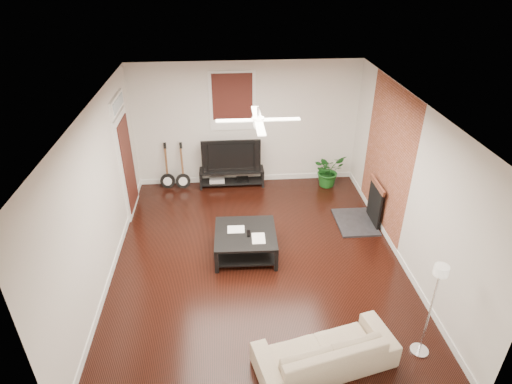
% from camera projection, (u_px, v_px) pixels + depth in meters
% --- Properties ---
extents(room, '(5.01, 6.01, 2.81)m').
position_uv_depth(room, '(258.00, 191.00, 6.89)').
color(room, black).
rests_on(room, ground).
extents(brick_accent, '(0.02, 2.20, 2.80)m').
position_uv_depth(brick_accent, '(387.00, 159.00, 7.93)').
color(brick_accent, brown).
rests_on(brick_accent, floor).
extents(fireplace, '(0.80, 1.10, 0.92)m').
position_uv_depth(fireplace, '(365.00, 203.00, 8.38)').
color(fireplace, black).
rests_on(fireplace, floor).
extents(window_back, '(1.00, 0.06, 1.30)m').
position_uv_depth(window_back, '(232.00, 101.00, 9.17)').
color(window_back, '#36110E').
rests_on(window_back, wall_back).
extents(door_left, '(0.08, 1.00, 2.50)m').
position_uv_depth(door_left, '(126.00, 155.00, 8.44)').
color(door_left, white).
rests_on(door_left, wall_left).
extents(tv_stand, '(1.47, 0.39, 0.41)m').
position_uv_depth(tv_stand, '(232.00, 177.00, 9.86)').
color(tv_stand, black).
rests_on(tv_stand, floor).
extents(tv, '(1.31, 0.17, 0.76)m').
position_uv_depth(tv, '(231.00, 154.00, 9.59)').
color(tv, black).
rests_on(tv, tv_stand).
extents(coffee_table, '(1.10, 1.10, 0.45)m').
position_uv_depth(coffee_table, '(246.00, 243.00, 7.63)').
color(coffee_table, black).
rests_on(coffee_table, floor).
extents(sofa, '(1.95, 1.12, 0.53)m').
position_uv_depth(sofa, '(325.00, 350.00, 5.54)').
color(sofa, tan).
rests_on(sofa, floor).
extents(floor_lamp, '(0.30, 0.30, 1.50)m').
position_uv_depth(floor_lamp, '(430.00, 311.00, 5.48)').
color(floor_lamp, silver).
rests_on(floor_lamp, floor).
extents(potted_plant, '(0.88, 0.84, 0.77)m').
position_uv_depth(potted_plant, '(328.00, 170.00, 9.78)').
color(potted_plant, '#18551A').
rests_on(potted_plant, floor).
extents(guitar_left, '(0.34, 0.25, 1.08)m').
position_uv_depth(guitar_left, '(166.00, 167.00, 9.57)').
color(guitar_left, black).
rests_on(guitar_left, floor).
extents(guitar_right, '(0.36, 0.28, 1.08)m').
position_uv_depth(guitar_right, '(182.00, 167.00, 9.57)').
color(guitar_right, black).
rests_on(guitar_right, floor).
extents(ceiling_fan, '(1.24, 1.24, 0.32)m').
position_uv_depth(ceiling_fan, '(258.00, 120.00, 6.30)').
color(ceiling_fan, white).
rests_on(ceiling_fan, ceiling).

